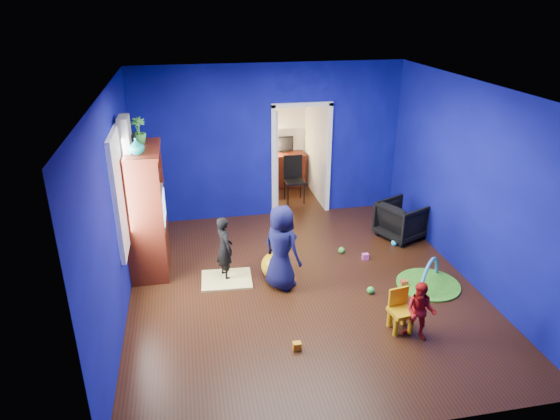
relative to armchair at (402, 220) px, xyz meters
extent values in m
cube|color=black|center=(-2.10, -1.29, -0.33)|extent=(5.00, 5.50, 0.01)
cube|color=white|center=(-2.10, -1.29, 2.57)|extent=(5.00, 5.50, 0.01)
cube|color=#080B65|center=(-2.10, 1.46, 1.12)|extent=(5.00, 0.02, 2.90)
cube|color=#080B65|center=(-2.10, -4.04, 1.12)|extent=(5.00, 0.02, 2.90)
cube|color=#080B65|center=(-4.60, -1.29, 1.12)|extent=(0.02, 5.50, 2.90)
cube|color=#080B65|center=(0.40, -1.29, 1.12)|extent=(0.02, 5.50, 2.90)
imported|color=black|center=(0.00, 0.00, 0.00)|extent=(0.96, 0.95, 0.67)
imported|color=black|center=(-3.19, -0.80, 0.17)|extent=(0.35, 0.42, 1.00)
imported|color=#0F1338|center=(-2.40, -1.21, 0.31)|extent=(0.71, 0.74, 1.28)
imported|color=#B01220|center=(-0.96, -2.73, 0.06)|extent=(0.48, 0.46, 0.78)
imported|color=#0C5064|center=(-4.32, -0.58, 1.74)|extent=(0.23, 0.23, 0.23)
imported|color=#2E7E31|center=(-4.32, -0.06, 1.82)|extent=(0.24, 0.24, 0.39)
cube|color=#3F120A|center=(-4.32, -0.28, 0.65)|extent=(0.58, 1.14, 1.96)
cube|color=silver|center=(-4.28, -0.28, 0.69)|extent=(0.46, 0.70, 0.54)
cube|color=#F2E07A|center=(-3.19, -0.90, -0.32)|extent=(0.78, 0.64, 0.03)
sphere|color=yellow|center=(-2.45, -0.96, -0.12)|extent=(0.42, 0.42, 0.42)
cube|color=yellow|center=(-1.11, -2.53, -0.08)|extent=(0.32, 0.32, 0.50)
cylinder|color=#449B23|center=(-0.25, -1.60, -0.32)|extent=(0.94, 0.94, 0.02)
torus|color=#3F8CD8|center=(-0.25, -1.60, -0.31)|extent=(0.61, 0.64, 0.84)
cube|color=white|center=(-4.58, -0.94, 1.22)|extent=(0.03, 0.95, 1.55)
cube|color=slate|center=(-4.47, -0.39, 0.92)|extent=(0.14, 0.42, 2.40)
cube|color=white|center=(-1.50, 1.46, 0.72)|extent=(1.16, 0.10, 2.10)
cube|color=#3D140A|center=(-1.50, 2.97, 0.04)|extent=(0.88, 0.44, 0.75)
cube|color=black|center=(-1.50, 3.09, 0.62)|extent=(0.40, 0.05, 0.32)
sphere|color=#FFD88C|center=(-1.78, 3.03, 0.60)|extent=(0.14, 0.14, 0.14)
cube|color=black|center=(-1.50, 2.01, 0.13)|extent=(0.40, 0.40, 0.92)
cube|color=white|center=(-1.50, 3.08, 1.69)|extent=(0.88, 0.24, 0.04)
cube|color=#E04B25|center=(-0.62, -1.57, -0.28)|extent=(0.10, 0.08, 0.10)
sphere|color=#29B4E9|center=(-0.24, -0.30, -0.28)|extent=(0.11, 0.11, 0.11)
cube|color=orange|center=(-2.50, -2.67, -0.28)|extent=(0.10, 0.08, 0.10)
sphere|color=green|center=(-1.22, -0.39, -0.28)|extent=(0.11, 0.11, 0.11)
cube|color=#DD52A8|center=(-0.90, -0.67, -0.28)|extent=(0.10, 0.08, 0.10)
sphere|color=green|center=(-1.17, -1.65, -0.28)|extent=(0.11, 0.11, 0.11)
camera|label=1|loc=(-3.63, -7.46, 3.64)|focal=32.00mm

